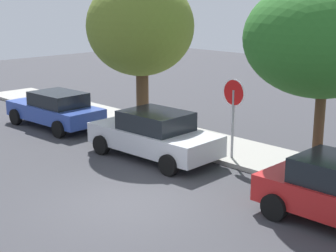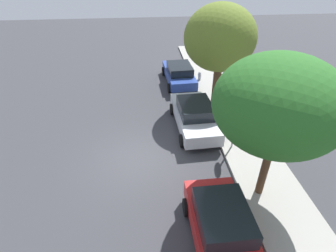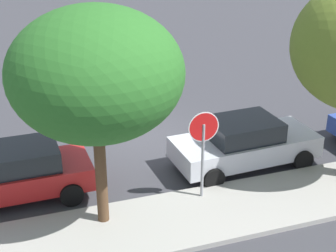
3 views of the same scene
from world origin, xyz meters
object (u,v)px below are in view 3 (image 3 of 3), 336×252
parked_car_red (14,173)px  street_tree_near_corner (96,74)px  stop_sign (203,141)px  parked_car_silver (244,143)px

parked_car_red → street_tree_near_corner: size_ratio=0.77×
stop_sign → street_tree_near_corner: street_tree_near_corner is taller
stop_sign → parked_car_red: bearing=-20.6°
stop_sign → parked_car_silver: stop_sign is taller
stop_sign → street_tree_near_corner: size_ratio=0.47×
stop_sign → street_tree_near_corner: 3.48m
stop_sign → parked_car_silver: (-2.00, -1.45, -1.05)m
parked_car_silver → parked_car_red: parked_car_silver is taller
parked_car_red → street_tree_near_corner: street_tree_near_corner is taller
parked_car_silver → stop_sign: bearing=36.0°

